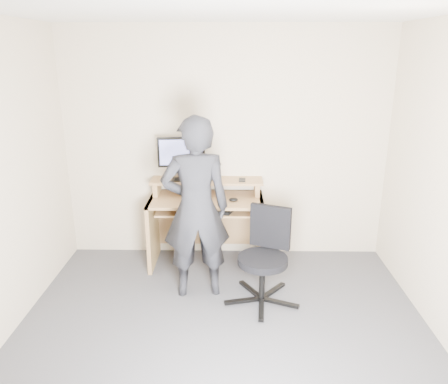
{
  "coord_description": "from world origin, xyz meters",
  "views": [
    {
      "loc": [
        0.06,
        -2.89,
        2.24
      ],
      "look_at": [
        -0.01,
        1.05,
        0.95
      ],
      "focal_mm": 35.0,
      "sensor_mm": 36.0,
      "label": 1
    }
  ],
  "objects_px": {
    "monitor": "(181,155)",
    "office_chair": "(265,253)",
    "person": "(196,209)",
    "desk": "(207,213)"
  },
  "relations": [
    {
      "from": "monitor",
      "to": "office_chair",
      "type": "relative_size",
      "value": 0.57
    },
    {
      "from": "desk",
      "to": "person",
      "type": "relative_size",
      "value": 0.7
    },
    {
      "from": "person",
      "to": "monitor",
      "type": "bearing_deg",
      "value": -83.39
    },
    {
      "from": "monitor",
      "to": "office_chair",
      "type": "bearing_deg",
      "value": -52.28
    },
    {
      "from": "desk",
      "to": "person",
      "type": "distance_m",
      "value": 0.76
    },
    {
      "from": "office_chair",
      "to": "monitor",
      "type": "bearing_deg",
      "value": 157.32
    },
    {
      "from": "monitor",
      "to": "office_chair",
      "type": "xyz_separation_m",
      "value": [
        0.84,
        -0.84,
        -0.72
      ]
    },
    {
      "from": "desk",
      "to": "office_chair",
      "type": "bearing_deg",
      "value": -54.33
    },
    {
      "from": "monitor",
      "to": "person",
      "type": "xyz_separation_m",
      "value": [
        0.2,
        -0.73,
        -0.33
      ]
    },
    {
      "from": "desk",
      "to": "person",
      "type": "height_order",
      "value": "person"
    }
  ]
}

